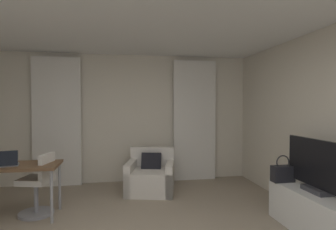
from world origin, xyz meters
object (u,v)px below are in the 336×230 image
object	(u,v)px
tv_console	(318,214)
handbag_primary	(283,173)
desk_chair	(39,188)
armchair	(151,177)
desk	(6,170)
laptop	(5,163)
tv_flatscreen	(318,168)

from	to	relation	value
tv_console	handbag_primary	world-z (taller)	handbag_primary
desk_chair	armchair	bearing A→B (deg)	24.37
desk	handbag_primary	bearing A→B (deg)	-9.55
armchair	tv_console	xyz separation A→B (m)	(1.81, -2.00, -0.01)
laptop	handbag_primary	xyz separation A→B (m)	(3.73, -0.54, -0.16)
desk	tv_flatscreen	size ratio (longest dim) A/B	1.31
tv_flatscreen	handbag_primary	bearing A→B (deg)	105.54
desk_chair	tv_flatscreen	bearing A→B (deg)	-19.13
desk_chair	tv_flatscreen	xyz separation A→B (m)	(3.51, -1.22, 0.43)
desk	tv_flatscreen	distance (m)	4.07
desk	desk_chair	size ratio (longest dim) A/B	1.59
desk	handbag_primary	size ratio (longest dim) A/B	3.80
desk_chair	handbag_primary	distance (m)	3.45
armchair	tv_console	size ratio (longest dim) A/B	0.73
tv_flatscreen	armchair	bearing A→B (deg)	132.36
tv_console	tv_flatscreen	xyz separation A→B (m)	(-0.00, 0.02, 0.56)
desk	handbag_primary	world-z (taller)	handbag_primary
handbag_primary	tv_flatscreen	bearing A→B (deg)	-74.46
armchair	laptop	xyz separation A→B (m)	(-2.06, -0.94, 0.52)
desk	laptop	size ratio (longest dim) A/B	3.79
tv_flatscreen	laptop	bearing A→B (deg)	164.95
desk	laptop	world-z (taller)	laptop
desk	tv_console	distance (m)	4.09
desk_chair	desk	bearing A→B (deg)	-168.48
handbag_primary	laptop	bearing A→B (deg)	171.78
tv_console	handbag_primary	bearing A→B (deg)	105.08
laptop	handbag_primary	distance (m)	3.78
laptop	tv_console	world-z (taller)	laptop
desk	laptop	xyz separation A→B (m)	(0.03, -0.09, 0.11)
laptop	tv_flatscreen	xyz separation A→B (m)	(3.87, -1.04, 0.02)
laptop	tv_flatscreen	size ratio (longest dim) A/B	0.34
armchair	handbag_primary	world-z (taller)	handbag_primary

